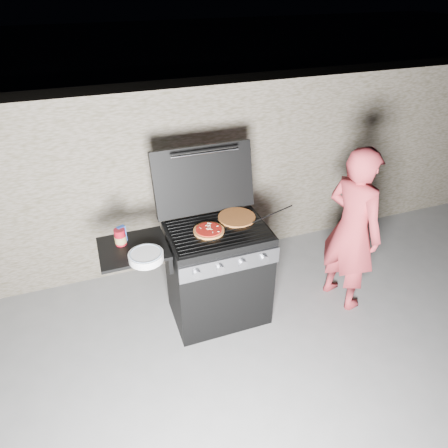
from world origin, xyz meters
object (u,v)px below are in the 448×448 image
object	(u,v)px
gas_grill	(190,281)
sauce_jar	(120,237)
pizza_topped	(209,230)
person	(352,230)

from	to	relation	value
gas_grill	sauce_jar	distance (m)	0.72
gas_grill	pizza_topped	xyz separation A→B (m)	(0.17, -0.01, 0.47)
gas_grill	pizza_topped	size ratio (longest dim) A/B	5.53
person	pizza_topped	bearing A→B (deg)	67.86
sauce_jar	pizza_topped	bearing A→B (deg)	-6.29
sauce_jar	person	distance (m)	1.92
gas_grill	person	world-z (taller)	person
gas_grill	pizza_topped	world-z (taller)	pizza_topped
person	gas_grill	bearing A→B (deg)	68.61
gas_grill	sauce_jar	xyz separation A→B (m)	(-0.50, 0.07, 0.51)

